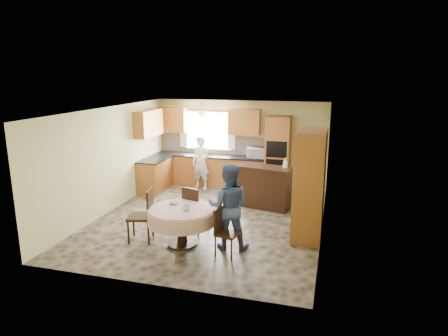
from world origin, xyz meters
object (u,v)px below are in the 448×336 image
oven_tower (278,154)px  cupboard (309,184)px  chair_right (224,229)px  dining_table (182,217)px  sideboard (264,188)px  chair_back (194,207)px  chair_left (144,212)px  person_sink (201,163)px  person_dining (229,206)px

oven_tower → cupboard: cupboard is taller
cupboard → chair_right: (-1.42, -1.29, -0.60)m
dining_table → chair_right: chair_right is taller
sideboard → chair_back: chair_back is taller
chair_left → person_sink: size_ratio=0.70×
cupboard → sideboard: bearing=127.6°
chair_right → person_sink: (-1.79, 3.93, 0.27)m
cupboard → person_sink: 4.17m
cupboard → dining_table: (-2.32, -1.11, -0.52)m
dining_table → chair_left: (-0.79, 0.00, 0.01)m
cupboard → chair_back: bearing=-168.7°
chair_right → person_dining: (-0.00, 0.32, 0.33)m
chair_right → person_sink: size_ratio=0.59×
cupboard → person_dining: bearing=-145.7°
chair_left → chair_back: chair_left is taller
oven_tower → dining_table: size_ratio=1.62×
chair_right → dining_table: bearing=92.2°
cupboard → chair_back: cupboard is taller
chair_left → cupboard: bearing=96.3°
chair_left → chair_back: (0.80, 0.65, -0.04)m
dining_table → sideboard: bearing=66.7°
oven_tower → chair_back: (-1.24, -3.50, -0.51)m
sideboard → person_dining: (-0.24, -2.50, 0.34)m
cupboard → dining_table: 2.62m
sideboard → chair_right: bearing=-82.7°
sideboard → chair_back: 2.29m
oven_tower → person_dining: size_ratio=1.28×
dining_table → chair_back: (0.01, 0.65, -0.03)m
sideboard → cupboard: bearing=-40.2°
sideboard → person_dining: bearing=-83.4°
sideboard → dining_table: sideboard is taller
sideboard → chair_back: bearing=-107.4°
person_dining → chair_right: bearing=81.3°
chair_left → person_sink: person_sink is taller
oven_tower → sideboard: oven_tower is taller
oven_tower → cupboard: 3.22m
dining_table → chair_back: 0.65m
cupboard → chair_back: size_ratio=2.21×
sideboard → cupboard: cupboard is taller
oven_tower → dining_table: 4.36m
cupboard → chair_back: 2.42m
oven_tower → dining_table: bearing=-106.7°
chair_back → person_dining: (0.89, -0.51, 0.28)m
chair_left → person_dining: bearing=81.4°
sideboard → cupboard: 2.02m
person_sink → oven_tower: bearing=21.8°
dining_table → person_dining: 0.94m
cupboard → person_sink: cupboard is taller
sideboard → chair_left: chair_left is taller
sideboard → cupboard: (1.18, -1.53, 0.61)m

